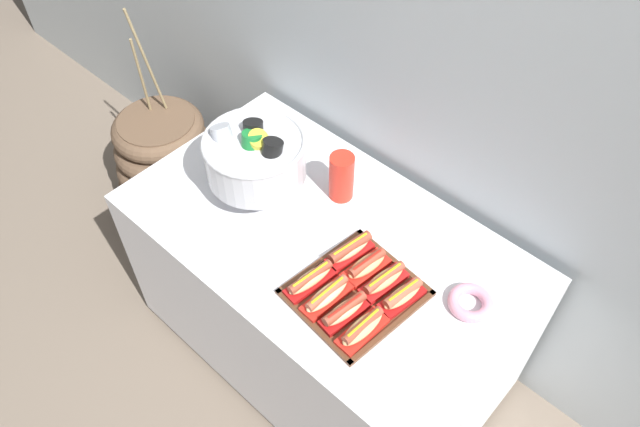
% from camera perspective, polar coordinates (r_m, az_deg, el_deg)
% --- Properties ---
extents(ground_plane, '(10.00, 10.00, 0.00)m').
position_cam_1_polar(ground_plane, '(2.64, 0.34, -12.31)').
color(ground_plane, '#7A6B5B').
extents(back_wall, '(6.00, 0.10, 2.60)m').
position_cam_1_polar(back_wall, '(1.93, 10.46, 16.51)').
color(back_wall, '#B2BCC1').
rests_on(back_wall, ground_plane).
extents(buffet_table, '(1.36, 0.78, 0.75)m').
position_cam_1_polar(buffet_table, '(2.30, 0.39, -7.62)').
color(buffet_table, silver).
rests_on(buffet_table, ground_plane).
extents(floor_vase, '(0.50, 0.50, 1.05)m').
position_cam_1_polar(floor_vase, '(3.02, -14.01, 4.49)').
color(floor_vase, brown).
rests_on(floor_vase, ground_plane).
extents(serving_tray, '(0.36, 0.39, 0.01)m').
position_cam_1_polar(serving_tray, '(1.87, 3.31, -7.39)').
color(serving_tray, '#56331E').
rests_on(serving_tray, buffet_table).
extents(hot_dog_0, '(0.08, 0.18, 0.06)m').
position_cam_1_polar(hot_dog_0, '(1.86, -0.90, -6.16)').
color(hot_dog_0, '#B21414').
rests_on(hot_dog_0, serving_tray).
extents(hot_dog_1, '(0.07, 0.18, 0.06)m').
position_cam_1_polar(hot_dog_1, '(1.83, 0.66, -7.62)').
color(hot_dog_1, red).
rests_on(hot_dog_1, serving_tray).
extents(hot_dog_2, '(0.08, 0.16, 0.06)m').
position_cam_1_polar(hot_dog_2, '(1.80, 2.28, -9.05)').
color(hot_dog_2, '#B21414').
rests_on(hot_dog_2, serving_tray).
extents(hot_dog_3, '(0.07, 0.17, 0.06)m').
position_cam_1_polar(hot_dog_3, '(1.78, 3.97, -10.59)').
color(hot_dog_3, red).
rests_on(hot_dog_3, serving_tray).
extents(hot_dog_4, '(0.08, 0.17, 0.06)m').
position_cam_1_polar(hot_dog_4, '(1.93, 2.80, -3.40)').
color(hot_dog_4, red).
rests_on(hot_dog_4, serving_tray).
extents(hot_dog_5, '(0.09, 0.16, 0.06)m').
position_cam_1_polar(hot_dog_5, '(1.90, 4.36, -4.82)').
color(hot_dog_5, red).
rests_on(hot_dog_5, serving_tray).
extents(hot_dog_6, '(0.08, 0.17, 0.06)m').
position_cam_1_polar(hot_dog_6, '(1.87, 5.98, -6.18)').
color(hot_dog_6, red).
rests_on(hot_dog_6, serving_tray).
extents(hot_dog_7, '(0.08, 0.16, 0.06)m').
position_cam_1_polar(hot_dog_7, '(1.85, 7.66, -7.57)').
color(hot_dog_7, '#B21414').
rests_on(hot_dog_7, serving_tray).
extents(punch_bowl, '(0.34, 0.34, 0.29)m').
position_cam_1_polar(punch_bowl, '(2.02, -6.07, 5.31)').
color(punch_bowl, silver).
rests_on(punch_bowl, buffet_table).
extents(cup_stack, '(0.08, 0.08, 0.18)m').
position_cam_1_polar(cup_stack, '(2.06, 2.01, 3.42)').
color(cup_stack, red).
rests_on(cup_stack, buffet_table).
extents(donut, '(0.14, 0.14, 0.04)m').
position_cam_1_polar(donut, '(1.89, 13.80, -8.04)').
color(donut, pink).
rests_on(donut, buffet_table).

